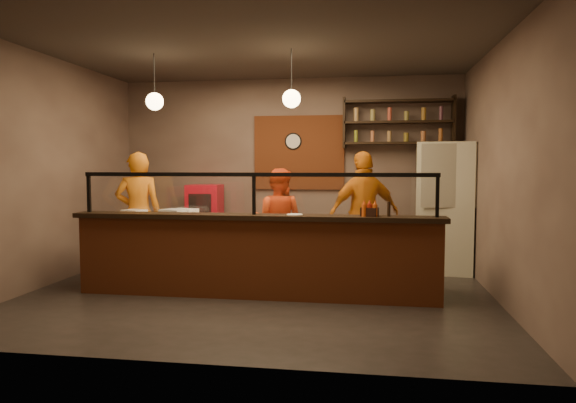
% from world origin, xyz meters
% --- Properties ---
extents(floor, '(6.00, 6.00, 0.00)m').
position_xyz_m(floor, '(0.00, 0.00, 0.00)').
color(floor, black).
rests_on(floor, ground).
extents(ceiling, '(6.00, 6.00, 0.00)m').
position_xyz_m(ceiling, '(0.00, 0.00, 3.20)').
color(ceiling, '#3C342F').
rests_on(ceiling, wall_back).
extents(wall_back, '(6.00, 0.00, 6.00)m').
position_xyz_m(wall_back, '(0.00, 2.50, 1.60)').
color(wall_back, '#736054').
rests_on(wall_back, floor).
extents(wall_left, '(0.00, 5.00, 5.00)m').
position_xyz_m(wall_left, '(-3.00, 0.00, 1.60)').
color(wall_left, '#736054').
rests_on(wall_left, floor).
extents(wall_right, '(0.00, 5.00, 5.00)m').
position_xyz_m(wall_right, '(3.00, 0.00, 1.60)').
color(wall_right, '#736054').
rests_on(wall_right, floor).
extents(wall_front, '(6.00, 0.00, 6.00)m').
position_xyz_m(wall_front, '(0.00, -2.50, 1.60)').
color(wall_front, '#736054').
rests_on(wall_front, floor).
extents(brick_patch, '(1.60, 0.04, 1.30)m').
position_xyz_m(brick_patch, '(0.20, 2.47, 1.90)').
color(brick_patch, '#944520').
rests_on(brick_patch, wall_back).
extents(service_counter, '(4.60, 0.25, 1.00)m').
position_xyz_m(service_counter, '(0.00, -0.30, 0.50)').
color(service_counter, '#944520').
rests_on(service_counter, floor).
extents(counter_ledge, '(4.70, 0.37, 0.06)m').
position_xyz_m(counter_ledge, '(0.00, -0.30, 1.03)').
color(counter_ledge, black).
rests_on(counter_ledge, service_counter).
extents(worktop_cabinet, '(4.60, 0.75, 0.85)m').
position_xyz_m(worktop_cabinet, '(0.00, 0.20, 0.42)').
color(worktop_cabinet, gray).
rests_on(worktop_cabinet, floor).
extents(worktop, '(4.60, 0.75, 0.05)m').
position_xyz_m(worktop, '(0.00, 0.20, 0.88)').
color(worktop, white).
rests_on(worktop, worktop_cabinet).
extents(sneeze_guard, '(4.50, 0.05, 0.52)m').
position_xyz_m(sneeze_guard, '(0.00, -0.30, 1.37)').
color(sneeze_guard, white).
rests_on(sneeze_guard, counter_ledge).
extents(wall_shelving, '(1.84, 0.28, 0.85)m').
position_xyz_m(wall_shelving, '(1.90, 2.32, 2.40)').
color(wall_shelving, black).
rests_on(wall_shelving, wall_back).
extents(wall_clock, '(0.30, 0.04, 0.30)m').
position_xyz_m(wall_clock, '(0.10, 2.46, 2.10)').
color(wall_clock, black).
rests_on(wall_clock, wall_back).
extents(pendant_left, '(0.24, 0.24, 0.77)m').
position_xyz_m(pendant_left, '(-1.50, 0.20, 2.55)').
color(pendant_left, black).
rests_on(pendant_left, ceiling).
extents(pendant_right, '(0.24, 0.24, 0.77)m').
position_xyz_m(pendant_right, '(0.40, 0.20, 2.55)').
color(pendant_right, black).
rests_on(pendant_right, ceiling).
extents(cook_left, '(0.79, 0.65, 1.88)m').
position_xyz_m(cook_left, '(-2.05, 0.80, 0.94)').
color(cook_left, orange).
rests_on(cook_left, floor).
extents(cook_mid, '(0.86, 0.71, 1.63)m').
position_xyz_m(cook_mid, '(0.05, 1.17, 0.81)').
color(cook_mid, red).
rests_on(cook_mid, floor).
extents(cook_right, '(1.20, 0.87, 1.89)m').
position_xyz_m(cook_right, '(1.36, 1.20, 0.94)').
color(cook_right, '#C56912').
rests_on(cook_right, floor).
extents(fridge, '(0.94, 0.89, 2.03)m').
position_xyz_m(fridge, '(2.60, 1.75, 1.01)').
color(fridge, beige).
rests_on(fridge, floor).
extents(red_cooler, '(0.60, 0.55, 1.34)m').
position_xyz_m(red_cooler, '(-1.44, 2.15, 0.67)').
color(red_cooler, red).
rests_on(red_cooler, floor).
extents(pizza_dough, '(0.58, 0.58, 0.01)m').
position_xyz_m(pizza_dough, '(0.59, 0.07, 0.91)').
color(pizza_dough, white).
rests_on(pizza_dough, worktop).
extents(prep_tub_a, '(0.37, 0.32, 0.16)m').
position_xyz_m(prep_tub_a, '(-1.15, 0.32, 0.98)').
color(prep_tub_a, white).
rests_on(prep_tub_a, worktop).
extents(prep_tub_b, '(0.36, 0.32, 0.15)m').
position_xyz_m(prep_tub_b, '(-1.87, 0.29, 0.97)').
color(prep_tub_b, silver).
rests_on(prep_tub_b, worktop).
extents(prep_tub_c, '(0.42, 0.38, 0.17)m').
position_xyz_m(prep_tub_c, '(-1.23, 0.18, 0.98)').
color(prep_tub_c, silver).
rests_on(prep_tub_c, worktop).
extents(rolling_pin, '(0.30, 0.22, 0.06)m').
position_xyz_m(rolling_pin, '(-0.91, 0.38, 0.93)').
color(rolling_pin, gold).
rests_on(rolling_pin, worktop).
extents(condiment_caddy, '(0.23, 0.20, 0.11)m').
position_xyz_m(condiment_caddy, '(1.43, -0.31, 1.11)').
color(condiment_caddy, black).
rests_on(condiment_caddy, counter_ledge).
extents(pepper_mill, '(0.05, 0.05, 0.18)m').
position_xyz_m(pepper_mill, '(1.66, -0.30, 1.15)').
color(pepper_mill, black).
rests_on(pepper_mill, counter_ledge).
extents(small_plate, '(0.26, 0.26, 0.01)m').
position_xyz_m(small_plate, '(0.52, -0.32, 1.07)').
color(small_plate, silver).
rests_on(small_plate, counter_ledge).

